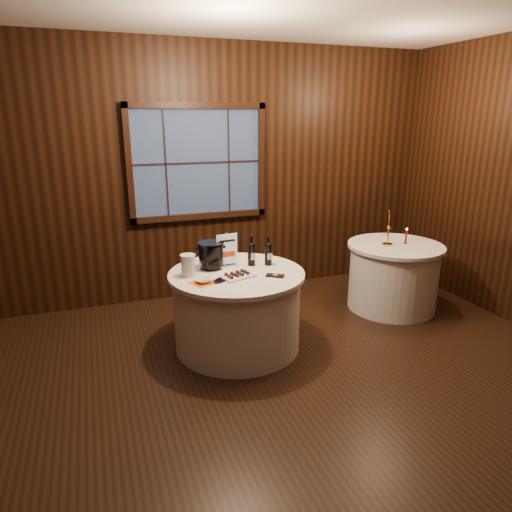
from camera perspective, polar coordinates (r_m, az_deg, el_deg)
name	(u,v)px	position (r m, az deg, el deg)	size (l,w,h in m)	color
ground	(276,403)	(3.79, 2.52, -17.89)	(6.00, 6.00, 0.00)	black
back_wall	(198,171)	(5.51, -7.28, 10.44)	(6.00, 0.10, 3.00)	black
main_table	(237,310)	(4.42, -2.38, -6.71)	(1.28, 1.28, 0.77)	white
side_table	(393,276)	(5.55, 16.74, -2.41)	(1.08, 1.08, 0.77)	white
sign_stand	(227,255)	(4.41, -3.67, 0.11)	(0.21, 0.12, 0.34)	silver
port_bottle_left	(251,252)	(4.43, -0.58, 0.48)	(0.07, 0.08, 0.31)	black
port_bottle_right	(268,252)	(4.45, 1.55, 0.46)	(0.07, 0.07, 0.30)	black
ice_bucket	(211,255)	(4.36, -5.65, 0.16)	(0.25, 0.25, 0.26)	black
chocolate_plate	(237,275)	(4.14, -2.35, -2.42)	(0.35, 0.29, 0.04)	white
chocolate_box	(275,276)	(4.17, 2.41, -2.47)	(0.16, 0.08, 0.01)	black
grape_bunch	(220,281)	(4.01, -4.57, -3.09)	(0.17, 0.08, 0.04)	black
glass_pitcher	(188,265)	(4.19, -8.45, -1.14)	(0.19, 0.14, 0.20)	silver
orange_napkin	(203,283)	(4.03, -6.63, -3.32)	(0.20, 0.20, 0.00)	orange
cracker_bowl	(203,281)	(4.03, -6.64, -3.07)	(0.14, 0.14, 0.03)	white
brass_candlestick	(388,232)	(5.33, 16.21, 2.84)	(0.12, 0.12, 0.41)	gold
red_candle	(406,238)	(5.46, 18.24, 2.18)	(0.05, 0.05, 0.19)	gold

